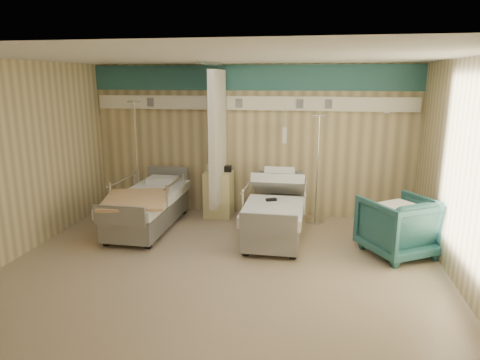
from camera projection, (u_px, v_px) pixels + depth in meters
name	position (u px, v px, depth m)	size (l,w,h in m)	color
ground	(223.00, 266.00, 5.92)	(6.00, 5.00, 0.00)	gray
room_walls	(223.00, 130.00, 5.74)	(6.04, 5.04, 2.82)	#C9B583
bed_right	(275.00, 218.00, 6.99)	(1.00, 2.16, 0.63)	silver
bed_left	(148.00, 211.00, 7.36)	(1.00, 2.16, 0.63)	silver
bedside_cabinet	(219.00, 194.00, 8.02)	(0.50, 0.48, 0.85)	#EFE395
visitor_armchair	(399.00, 226.00, 6.24)	(0.93, 0.95, 0.87)	#215253
waffle_blanket	(399.00, 195.00, 6.13)	(0.59, 0.52, 0.07)	silver
iv_stand_right	(316.00, 201.00, 7.67)	(0.34, 0.34, 1.93)	silver
iv_stand_left	(139.00, 191.00, 8.15)	(0.38, 0.38, 2.14)	silver
call_remote	(271.00, 200.00, 6.83)	(0.17, 0.08, 0.04)	black
tan_blanket	(136.00, 199.00, 6.84)	(0.98, 1.23, 0.04)	tan
toiletry_bag	(226.00, 169.00, 7.93)	(0.21, 0.13, 0.11)	black
white_cup	(209.00, 167.00, 8.00)	(0.10, 0.10, 0.14)	white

